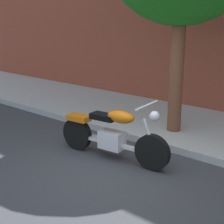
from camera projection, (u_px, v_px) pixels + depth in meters
ground_plane at (114, 176)px, 5.47m from camera, size 60.00×60.00×0.00m
sidewalk at (197, 128)px, 7.55m from camera, size 20.42×2.87×0.14m
motorcycle at (112, 135)px, 6.01m from camera, size 2.23×0.70×1.11m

